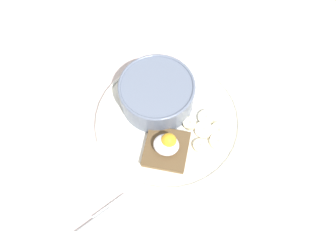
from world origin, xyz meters
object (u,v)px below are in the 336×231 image
banana_slice_back (189,125)px  banana_slice_inner (206,118)px  banana_slice_right (219,129)px  banana_slice_outer (218,142)px  oatmeal_bowl (157,93)px  banana_slice_left (204,130)px  toast_slice (166,149)px  poached_egg (167,144)px  banana_slice_front (200,146)px  knife (93,221)px

banana_slice_back → banana_slice_inner: (2.85, 2.53, -0.05)cm
banana_slice_right → banana_slice_outer: (0.31, -2.75, -0.08)cm
oatmeal_bowl → banana_slice_left: size_ratio=3.03×
banana_slice_back → toast_slice: bearing=-116.6°
poached_egg → banana_slice_inner: poached_egg is taller
poached_egg → banana_slice_inner: size_ratio=1.08×
toast_slice → banana_slice_front: bearing=22.1°
banana_slice_right → knife: size_ratio=0.34×
toast_slice → knife: size_ratio=0.73×
banana_slice_right → banana_slice_front: bearing=-122.2°
banana_slice_left → banana_slice_right: banana_slice_left is taller
banana_slice_left → banana_slice_inner: (-0.14, 2.82, -0.01)cm
banana_slice_left → banana_slice_inner: 2.82cm
poached_egg → banana_slice_outer: 10.53cm
toast_slice → poached_egg: (0.10, 0.16, 2.42)cm
oatmeal_bowl → banana_slice_right: bearing=-13.1°
banana_slice_right → knife: 29.63cm
toast_slice → banana_slice_front: toast_slice is taller
poached_egg → banana_slice_right: size_ratio=1.18×
toast_slice → banana_slice_right: 11.49cm
banana_slice_right → banana_slice_inner: (-3.07, 1.68, 0.11)cm
banana_slice_inner → banana_slice_outer: 5.58cm
poached_egg → banana_slice_right: bearing=37.8°
banana_slice_back → banana_slice_right: banana_slice_back is taller
poached_egg → banana_slice_back: size_ratio=1.45×
banana_slice_front → banana_slice_inner: (-0.18, 6.27, 0.14)cm
toast_slice → banana_slice_inner: toast_slice is taller
banana_slice_outer → banana_slice_front: bearing=-150.2°
banana_slice_left → knife: banana_slice_left is taller
toast_slice → banana_slice_left: (6.11, 5.94, -0.20)cm
poached_egg → banana_slice_left: bearing=43.9°
oatmeal_bowl → banana_slice_outer: (14.02, -5.94, -2.69)cm
banana_slice_left → banana_slice_back: size_ratio=1.47×
banana_slice_left → oatmeal_bowl: bearing=158.1°
toast_slice → poached_egg: 2.43cm
toast_slice → banana_slice_back: 6.97cm
banana_slice_inner → banana_slice_front: bearing=-88.4°
banana_slice_left → toast_slice: bearing=-135.8°
oatmeal_bowl → banana_slice_back: bearing=-27.4°
banana_slice_back → banana_slice_front: bearing=-51.0°
banana_slice_right → banana_slice_inner: 3.50cm
banana_slice_inner → banana_slice_left: bearing=-87.1°
banana_slice_back → knife: bearing=-118.9°
poached_egg → banana_slice_right: poached_egg is taller
toast_slice → banana_slice_back: (3.12, 6.23, -0.17)cm
banana_slice_front → banana_slice_right: 5.43cm
banana_slice_left → knife: 26.97cm
banana_slice_front → banana_slice_back: 4.82cm
banana_slice_front → banana_slice_inner: 6.27cm
banana_slice_inner → knife: size_ratio=0.38×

